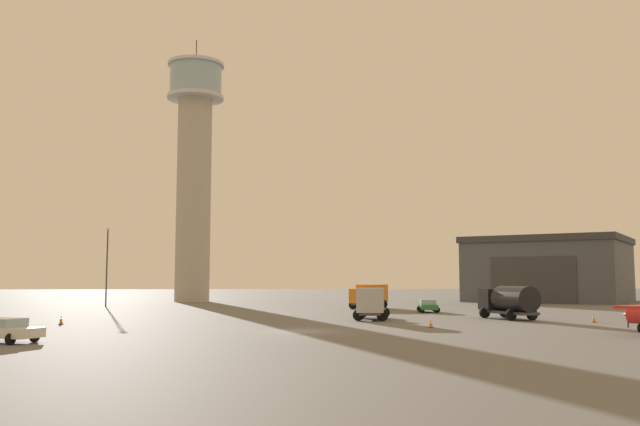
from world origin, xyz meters
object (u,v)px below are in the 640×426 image
truck_box_orange (370,295)px  car_green (428,305)px  control_tower (194,162)px  traffic_cone_mid_apron (593,318)px  light_post_west (107,260)px  car_white (3,329)px  traffic_cone_near_left (431,324)px  traffic_cone_near_right (61,320)px  truck_flatbed_silver (371,305)px  truck_fuel_tanker_black (509,300)px

truck_box_orange → car_green: (5.01, -9.68, -0.89)m
control_tower → car_green: (29.75, -36.92, -21.80)m
traffic_cone_mid_apron → control_tower: bearing=125.8°
light_post_west → traffic_cone_mid_apron: 60.66m
car_white → traffic_cone_near_left: 28.80m
car_green → traffic_cone_near_right: bearing=-54.6°
truck_flatbed_silver → traffic_cone_near_left: truck_flatbed_silver is taller
car_white → traffic_cone_near_left: size_ratio=8.82×
control_tower → traffic_cone_near_right: 58.90m
truck_fuel_tanker_black → car_white: truck_fuel_tanker_black is taller
control_tower → traffic_cone_mid_apron: (39.55, -54.80, -22.21)m
truck_flatbed_silver → car_green: 16.05m
truck_flatbed_silver → light_post_west: (-30.46, 31.80, 4.72)m
traffic_cone_near_right → traffic_cone_mid_apron: size_ratio=1.04×
traffic_cone_near_right → traffic_cone_mid_apron: 43.44m
truck_flatbed_silver → control_tower: bearing=-145.4°
control_tower → light_post_west: (-8.97, -18.86, -16.47)m
car_green → traffic_cone_mid_apron: size_ratio=6.31×
car_white → car_green: bearing=72.4°
truck_flatbed_silver → truck_fuel_tanker_black: size_ratio=1.05×
traffic_cone_near_left → traffic_cone_mid_apron: bearing=19.0°
light_post_west → car_green: bearing=-25.0°
car_green → traffic_cone_near_left: size_ratio=7.68×
control_tower → car_white: size_ratio=8.92×
control_tower → truck_flatbed_silver: (21.49, -50.67, -21.19)m
car_green → car_white: 46.12m
car_green → car_white: (-32.17, -33.06, 0.00)m
car_white → truck_fuel_tanker_black: bearing=55.2°
truck_box_orange → car_white: truck_box_orange is taller
car_green → light_post_west: bearing=-107.1°
control_tower → traffic_cone_near_left: (24.58, -59.96, -22.27)m
car_green → light_post_west: (-38.72, 18.05, 5.33)m
truck_flatbed_silver → truck_fuel_tanker_black: truck_fuel_tanker_black is taller
truck_box_orange → car_green: truck_box_orange is taller
light_post_west → traffic_cone_near_right: size_ratio=14.96×
control_tower → truck_box_orange: (24.74, -27.23, -20.91)m
car_green → traffic_cone_near_right: 37.92m
truck_flatbed_silver → car_white: (-23.91, -19.30, -0.61)m
truck_fuel_tanker_black → traffic_cone_near_right: 38.20m
control_tower → traffic_cone_near_right: bearing=-94.1°
control_tower → car_green: 52.18m
car_white → traffic_cone_mid_apron: (41.97, 15.17, -0.41)m
truck_fuel_tanker_black → light_post_west: 53.37m
truck_box_orange → control_tower: bearing=-107.7°
truck_box_orange → light_post_west: 35.01m
truck_box_orange → traffic_cone_near_left: 32.76m
truck_flatbed_silver → light_post_west: 44.29m
truck_flatbed_silver → traffic_cone_mid_apron: truck_flatbed_silver is taller
traffic_cone_near_left → light_post_west: bearing=129.2°
car_white → truck_flatbed_silver: bearing=65.6°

